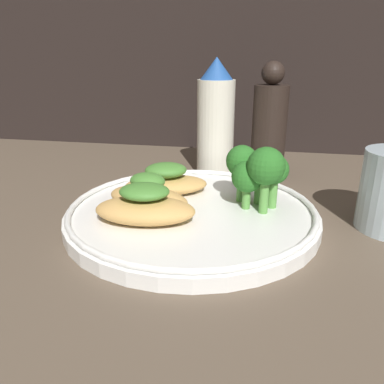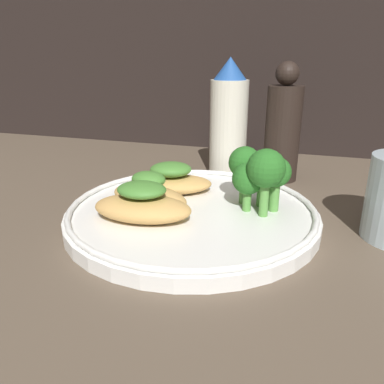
# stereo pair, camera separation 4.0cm
# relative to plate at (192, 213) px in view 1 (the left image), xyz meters

# --- Properties ---
(ground_plane) EXTENTS (1.80, 1.80, 0.01)m
(ground_plane) POSITION_rel_plate_xyz_m (0.00, 0.00, -0.01)
(ground_plane) COLOR brown
(plate) EXTENTS (0.27, 0.27, 0.02)m
(plate) POSITION_rel_plate_xyz_m (0.00, 0.00, 0.00)
(plate) COLOR white
(plate) RESTS_ON ground_plane
(grilled_meat_front) EXTENTS (0.10, 0.06, 0.04)m
(grilled_meat_front) POSITION_rel_plate_xyz_m (-0.04, -0.04, 0.02)
(grilled_meat_front) COLOR tan
(grilled_meat_front) RESTS_ON plate
(grilled_meat_middle) EXTENTS (0.10, 0.07, 0.04)m
(grilled_meat_middle) POSITION_rel_plate_xyz_m (-0.05, -0.01, 0.02)
(grilled_meat_middle) COLOR tan
(grilled_meat_middle) RESTS_ON plate
(grilled_meat_back) EXTENTS (0.11, 0.08, 0.04)m
(grilled_meat_back) POSITION_rel_plate_xyz_m (-0.04, 0.04, 0.02)
(grilled_meat_back) COLOR tan
(grilled_meat_back) RESTS_ON plate
(broccoli_bunch) EXTENTS (0.07, 0.07, 0.07)m
(broccoli_bunch) POSITION_rel_plate_xyz_m (0.07, 0.02, 0.05)
(broccoli_bunch) COLOR #569942
(broccoli_bunch) RESTS_ON plate
(sauce_bottle) EXTENTS (0.05, 0.05, 0.17)m
(sauce_bottle) POSITION_rel_plate_xyz_m (0.00, 0.18, 0.07)
(sauce_bottle) COLOR silver
(sauce_bottle) RESTS_ON ground_plane
(pepper_grinder) EXTENTS (0.05, 0.05, 0.17)m
(pepper_grinder) POSITION_rel_plate_xyz_m (0.08, 0.18, 0.06)
(pepper_grinder) COLOR black
(pepper_grinder) RESTS_ON ground_plane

